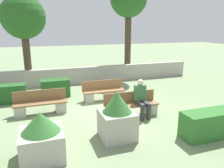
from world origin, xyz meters
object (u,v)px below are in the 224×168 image
(tree_center_left, at_px, (129,1))
(planter_corner_left, at_px, (117,117))
(person_seated_man, at_px, (141,97))
(bench_left_side, at_px, (104,93))
(bench_right_side, at_px, (41,105))
(bench_front, at_px, (131,107))
(planter_corner_right, at_px, (42,137))
(tree_leftmost, at_px, (23,18))

(tree_center_left, bearing_deg, planter_corner_left, -114.98)
(person_seated_man, bearing_deg, planter_corner_left, -138.74)
(bench_left_side, xyz_separation_m, person_seated_man, (0.72, -2.12, 0.40))
(bench_right_side, xyz_separation_m, tree_center_left, (5.36, 4.66, 4.20))
(bench_front, height_order, planter_corner_right, planter_corner_right)
(planter_corner_right, xyz_separation_m, tree_center_left, (5.39, 7.59, 3.96))
(person_seated_man, bearing_deg, tree_leftmost, 121.67)
(person_seated_man, distance_m, tree_leftmost, 7.77)
(person_seated_man, distance_m, tree_center_left, 7.43)
(bench_front, bearing_deg, person_seated_man, -24.73)
(tree_leftmost, bearing_deg, tree_center_left, -1.19)
(planter_corner_left, xyz_separation_m, tree_leftmost, (-2.48, 7.35, 2.85))
(bench_left_side, height_order, planter_corner_left, planter_corner_left)
(planter_corner_left, bearing_deg, tree_center_left, 65.02)
(planter_corner_left, bearing_deg, person_seated_man, 41.26)
(tree_leftmost, xyz_separation_m, tree_center_left, (5.85, -0.12, 1.02))
(bench_front, height_order, person_seated_man, person_seated_man)
(planter_corner_right, bearing_deg, bench_left_side, 54.22)
(planter_corner_left, bearing_deg, bench_right_side, 127.79)
(tree_leftmost, relative_size, tree_center_left, 0.82)
(bench_front, height_order, bench_right_side, same)
(planter_corner_left, xyz_separation_m, planter_corner_right, (-2.02, -0.36, -0.08))
(planter_corner_right, distance_m, tree_leftmost, 8.26)
(bench_left_side, bearing_deg, planter_corner_left, -105.08)
(bench_right_side, distance_m, person_seated_man, 3.63)
(bench_right_side, bearing_deg, tree_leftmost, 84.09)
(bench_left_side, relative_size, tree_center_left, 0.31)
(planter_corner_left, bearing_deg, bench_left_side, 79.55)
(bench_right_side, relative_size, tree_center_left, 0.32)
(person_seated_man, bearing_deg, bench_right_side, 157.16)
(person_seated_man, height_order, tree_center_left, tree_center_left)
(bench_front, xyz_separation_m, tree_leftmost, (-3.51, 6.04, 3.17))
(bench_left_side, height_order, tree_leftmost, tree_leftmost)
(planter_corner_left, xyz_separation_m, tree_center_left, (3.37, 7.23, 3.88))
(planter_corner_right, bearing_deg, bench_front, 28.71)
(bench_front, xyz_separation_m, bench_right_side, (-3.02, 1.26, -0.00))
(tree_leftmost, height_order, tree_center_left, tree_center_left)
(bench_front, relative_size, tree_center_left, 0.33)
(bench_front, distance_m, bench_right_side, 3.27)
(planter_corner_right, xyz_separation_m, tree_leftmost, (-0.46, 7.71, 2.93))
(planter_corner_left, relative_size, tree_leftmost, 0.29)
(person_seated_man, xyz_separation_m, planter_corner_left, (-1.33, -1.17, -0.08))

